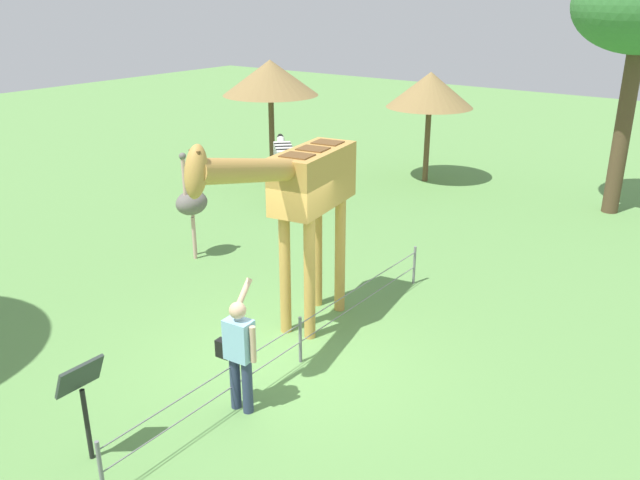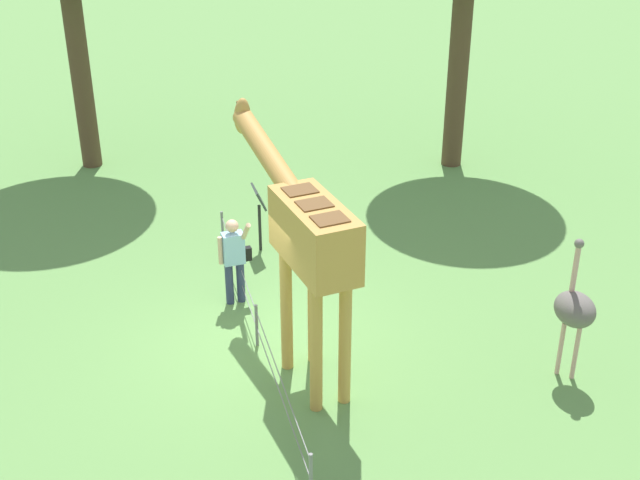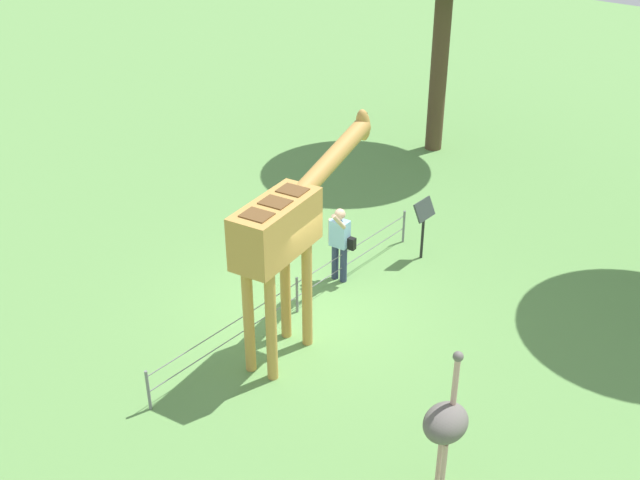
% 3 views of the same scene
% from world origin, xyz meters
% --- Properties ---
extents(ground_plane, '(60.00, 60.00, 0.00)m').
position_xyz_m(ground_plane, '(0.00, 0.00, 0.00)').
color(ground_plane, '#60934C').
extents(giraffe, '(3.97, 1.10, 3.61)m').
position_xyz_m(giraffe, '(-0.85, -0.40, 2.35)').
color(giraffe, '#C69347').
rests_on(giraffe, ground_plane).
extents(visitor, '(0.63, 0.58, 1.71)m').
position_xyz_m(visitor, '(1.39, 0.29, 0.90)').
color(visitor, navy).
rests_on(visitor, ground_plane).
extents(ostrich, '(0.70, 0.56, 2.25)m').
position_xyz_m(ostrich, '(-1.97, -4.15, 1.18)').
color(ostrich, '#CC9E93').
rests_on(ostrich, ground_plane).
extents(info_sign, '(0.56, 0.21, 1.32)m').
position_xyz_m(info_sign, '(3.18, -0.48, 0.95)').
color(info_sign, black).
rests_on(info_sign, ground_plane).
extents(wire_fence, '(7.05, 0.05, 0.75)m').
position_xyz_m(wire_fence, '(0.00, 0.20, 0.40)').
color(wire_fence, slate).
rests_on(wire_fence, ground_plane).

